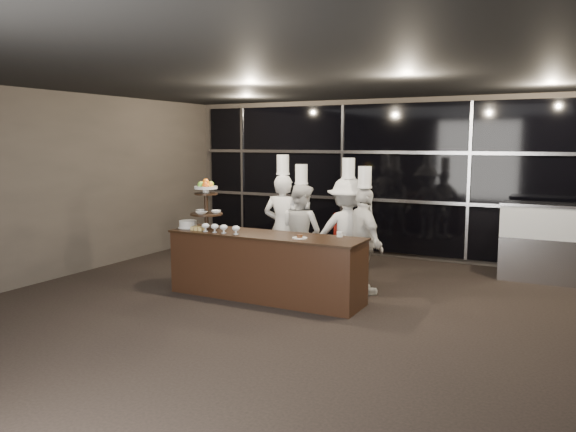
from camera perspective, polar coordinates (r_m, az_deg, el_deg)
The scene contains 14 objects.
room at distance 6.10m, azimuth -1.37°, elevation 0.96°, with size 10.00×10.00×10.00m.
window_wall at distance 10.68m, azimuth 11.56°, elevation 3.68°, with size 8.60×0.10×2.80m.
buffet_counter at distance 7.93m, azimuth -2.29°, elevation -5.08°, with size 2.84×0.74×0.92m.
display_stand at distance 8.32m, azimuth -8.32°, elevation 1.55°, with size 0.48×0.48×0.74m.
compotes at distance 7.97m, azimuth -6.94°, elevation -1.14°, with size 0.62×0.11×0.12m.
layer_cake at distance 8.51m, azimuth -10.12°, elevation -0.83°, with size 0.30×0.30×0.11m.
pastry_squares at distance 8.26m, azimuth -9.10°, elevation -1.25°, with size 0.20×0.13×0.05m.
small_plate at distance 7.48m, azimuth 1.19°, elevation -2.17°, with size 0.20×0.20×0.05m.
chef_cup at distance 7.62m, azimuth 5.27°, elevation -1.87°, with size 0.08×0.08×0.07m, color white.
display_case at distance 9.74m, azimuth 24.61°, elevation -2.06°, with size 1.31×0.57×1.24m.
chef_a at distance 8.78m, azimuth -0.52°, elevation -1.09°, with size 0.68×0.51×2.00m.
chef_b at distance 8.77m, azimuth 1.35°, elevation -1.66°, with size 0.91×0.80×1.85m.
chef_c at distance 8.49m, azimuth 6.07°, elevation -1.68°, with size 1.22×0.94×1.96m.
chef_d at distance 8.16m, azimuth 7.70°, elevation -2.40°, with size 0.92×0.90×1.85m.
Camera 1 is at (2.93, -5.31, 2.21)m, focal length 35.00 mm.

